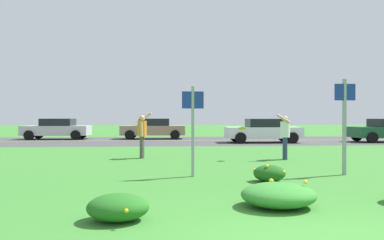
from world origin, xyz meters
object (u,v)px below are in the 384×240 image
Objects in this scene: frisbee_orange at (242,128)px; car_tan_center_right at (153,129)px; sign_post_by_roadside at (344,117)px; person_thrower_orange_shirt at (142,132)px; sign_post_near_path at (193,122)px; person_catcher_white_shirt at (285,133)px; car_silver_rightmost at (57,129)px; car_white_center_left at (263,130)px.

car_tan_center_right is at bearing 106.43° from frisbee_orange.
sign_post_by_roadside is 9.33× the size of frisbee_orange.
sign_post_by_roadside is 4.02m from frisbee_orange.
person_thrower_orange_shirt is (-5.70, 4.24, -0.58)m from sign_post_by_roadside.
person_catcher_white_shirt is at bearing 44.91° from sign_post_near_path.
frisbee_orange is 16.65m from car_silver_rightmost.
frisbee_orange is at bearing 121.20° from sign_post_by_roadside.
car_white_center_left is 14.21m from car_silver_rightmost.
frisbee_orange is 0.06× the size of car_white_center_left.
car_tan_center_right is at bearing 149.42° from car_white_center_left.
person_catcher_white_shirt reaches higher than car_silver_rightmost.
sign_post_near_path is at bearing -68.97° from person_thrower_orange_shirt.
car_tan_center_right is 1.00× the size of car_silver_rightmost.
sign_post_by_roadside is 1.48× the size of person_thrower_orange_shirt.
car_white_center_left is at bearing 50.06° from person_thrower_orange_shirt.
sign_post_by_roadside reaches higher than frisbee_orange.
person_thrower_orange_shirt is at bearing 172.29° from person_catcher_white_shirt.
sign_post_by_roadside is 0.57× the size of car_tan_center_right.
person_catcher_white_shirt is (-0.47, 3.53, -0.60)m from sign_post_by_roadside.
sign_post_near_path is 5.08m from person_catcher_white_shirt.
sign_post_near_path reaches higher than car_silver_rightmost.
car_white_center_left and car_tan_center_right have the same top height.
person_thrower_orange_shirt is 1.04× the size of person_catcher_white_shirt.
sign_post_near_path is 0.91× the size of sign_post_by_roadside.
frisbee_orange is at bearing 60.24° from sign_post_near_path.
sign_post_near_path is 18.47m from car_silver_rightmost.
car_silver_rightmost is (-6.91, 12.07, -0.23)m from person_thrower_orange_shirt.
sign_post_by_roadside reaches higher than person_catcher_white_shirt.
sign_post_by_roadside reaches higher than car_tan_center_right.
person_thrower_orange_shirt is (-1.65, 4.28, -0.45)m from sign_post_near_path.
sign_post_by_roadside is at bearing 0.64° from sign_post_near_path.
person_thrower_orange_shirt is 10.45m from car_white_center_left.
sign_post_by_roadside reaches higher than car_white_center_left.
person_catcher_white_shirt reaches higher than car_tan_center_right.
car_tan_center_right is (-5.40, 12.78, -0.21)m from person_catcher_white_shirt.
car_white_center_left reaches higher than frisbee_orange.
sign_post_near_path is at bearing -179.36° from sign_post_by_roadside.
sign_post_near_path reaches higher than frisbee_orange.
sign_post_near_path reaches higher than car_white_center_left.
car_silver_rightmost is at bearing 127.72° from sign_post_by_roadside.
car_silver_rightmost is at bearing 117.62° from sign_post_near_path.
car_white_center_left is at bearing -30.58° from car_tan_center_right.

